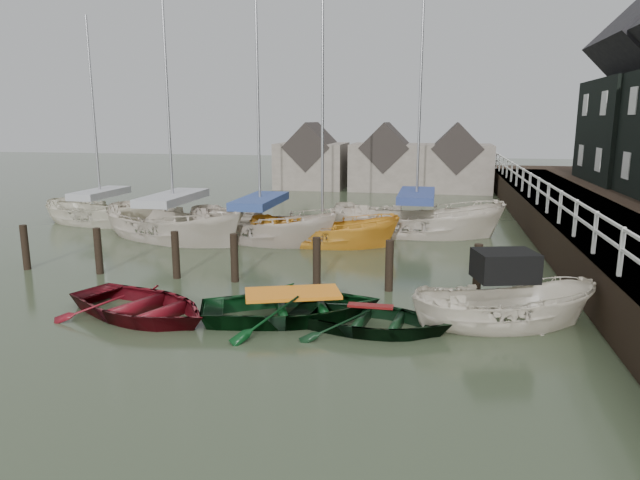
% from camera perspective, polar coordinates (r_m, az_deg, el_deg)
% --- Properties ---
extents(ground, '(120.00, 120.00, 0.00)m').
position_cam_1_polar(ground, '(13.51, -8.04, -7.89)').
color(ground, '#313C26').
rests_on(ground, ground).
extents(pier, '(3.04, 32.00, 2.70)m').
position_cam_1_polar(pier, '(22.86, 24.37, 1.19)').
color(pier, black).
rests_on(pier, ground).
extents(mooring_pilings, '(13.72, 0.22, 1.80)m').
position_cam_1_polar(mooring_pilings, '(16.43, -8.26, -2.48)').
color(mooring_pilings, black).
rests_on(mooring_pilings, ground).
extents(far_sheds, '(14.00, 4.08, 4.39)m').
position_cam_1_polar(far_sheds, '(38.21, 6.36, 7.83)').
color(far_sheds, '#665B51').
rests_on(far_sheds, ground).
extents(rowboat_red, '(4.78, 4.15, 0.83)m').
position_cam_1_polar(rowboat_red, '(14.22, -17.43, -7.32)').
color(rowboat_red, '#5A0C14').
rests_on(rowboat_red, ground).
extents(rowboat_green, '(4.97, 4.26, 0.87)m').
position_cam_1_polar(rowboat_green, '(13.45, -2.73, -7.87)').
color(rowboat_green, black).
rests_on(rowboat_green, ground).
extents(rowboat_dkgreen, '(3.86, 2.97, 0.74)m').
position_cam_1_polar(rowboat_dkgreen, '(12.86, 5.03, -8.87)').
color(rowboat_dkgreen, black).
rests_on(rowboat_dkgreen, ground).
extents(motorboat, '(4.44, 2.64, 2.49)m').
position_cam_1_polar(motorboat, '(13.59, 17.75, -7.79)').
color(motorboat, beige).
rests_on(motorboat, ground).
extents(sailboat_a, '(7.49, 5.09, 10.62)m').
position_cam_1_polar(sailboat_a, '(22.97, -14.30, 0.28)').
color(sailboat_a, beige).
rests_on(sailboat_a, ground).
extents(sailboat_b, '(7.07, 4.36, 10.74)m').
position_cam_1_polar(sailboat_b, '(22.10, -5.93, 0.15)').
color(sailboat_b, beige).
rests_on(sailboat_b, ground).
extents(sailboat_c, '(5.77, 2.29, 10.53)m').
position_cam_1_polar(sailboat_c, '(21.31, 0.24, -0.36)').
color(sailboat_c, orange).
rests_on(sailboat_c, ground).
extents(sailboat_d, '(6.93, 2.67, 11.44)m').
position_cam_1_polar(sailboat_d, '(23.38, 9.52, 0.70)').
color(sailboat_d, beige).
rests_on(sailboat_d, ground).
extents(sailboat_e, '(6.20, 3.26, 9.96)m').
position_cam_1_polar(sailboat_e, '(27.27, -20.94, 1.67)').
color(sailboat_e, beige).
rests_on(sailboat_e, ground).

